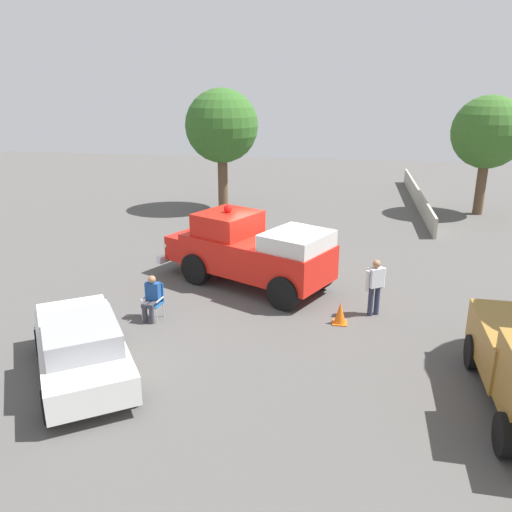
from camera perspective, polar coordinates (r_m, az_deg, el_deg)
The scene contains 11 objects.
ground_plane at distance 17.08m, azimuth 1.39°, elevation -3.61°, with size 60.00×60.00×0.00m, color #514F4C.
vintage_fire_truck at distance 17.05m, azimuth -0.63°, elevation 0.63°, with size 4.62×6.29×2.59m.
classic_hot_rod at distance 12.63m, azimuth -18.52°, elevation -9.35°, with size 4.65×3.96×1.46m.
lawn_chair_near_truck at distance 15.16m, azimuth -11.04°, elevation -4.53°, with size 0.55×0.56×1.02m.
lawn_chair_by_car at distance 20.38m, azimuth -0.62°, elevation 1.89°, with size 0.60×0.61×1.02m.
spectator_seated at distance 15.02m, azimuth -11.30°, elevation -4.33°, with size 0.57×0.43×1.29m.
spectator_standing at distance 15.28m, azimuth 12.85°, elevation -2.96°, with size 0.45×0.59×1.68m.
oak_tree_left at distance 27.11m, azimuth -3.75°, elevation 13.89°, with size 3.68×3.68×6.11m.
oak_tree_distant at distance 28.32m, azimuth 23.96°, elevation 12.15°, with size 3.50×3.50×5.81m.
traffic_cone at distance 14.82m, azimuth 9.15°, elevation -6.18°, with size 0.40×0.40×0.64m.
background_fence at distance 29.88m, azimuth 17.16°, elevation 6.21°, with size 13.25×0.12×0.90m.
Camera 1 is at (15.64, 2.26, 6.47)m, focal length 36.72 mm.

